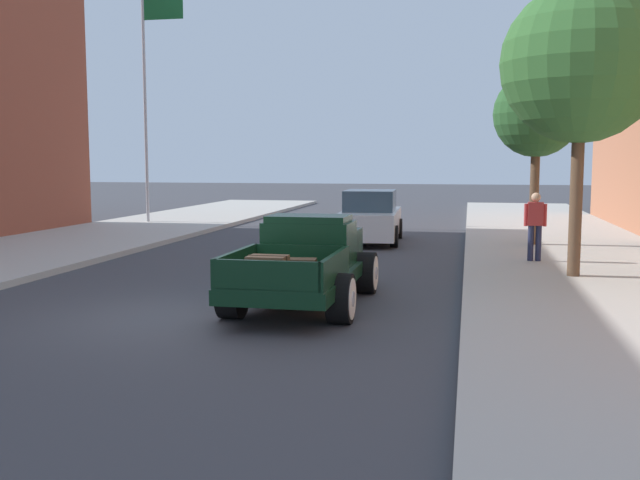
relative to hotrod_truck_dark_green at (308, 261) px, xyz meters
name	(u,v)px	position (x,y,z in m)	size (l,w,h in m)	color
ground_plane	(182,317)	(-1.75, -1.67, -0.75)	(140.00, 140.00, 0.00)	#3D3D42
hotrod_truck_dark_green	(308,261)	(0.00, 0.00, 0.00)	(2.23, 4.96, 1.58)	black
car_background_white	(370,218)	(-0.20, 9.87, 0.01)	(2.02, 4.37, 1.65)	silver
pedestrian_sidewalk_right	(535,222)	(4.40, 5.37, 0.33)	(0.53, 0.22, 1.65)	#232847
flagpole	(150,78)	(-9.52, 14.21, 5.02)	(1.74, 0.16, 9.16)	#B2B2B7
street_tree_nearest	(581,64)	(5.01, 3.17, 3.77)	(3.27, 3.27, 6.03)	brown
street_tree_second	(537,115)	(4.67, 9.02, 3.10)	(2.45, 2.45, 4.96)	brown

